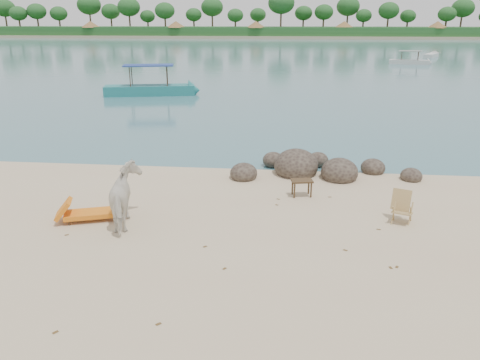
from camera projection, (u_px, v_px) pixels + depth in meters
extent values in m
plane|color=#386871|center=(285.00, 46.00, 95.19)|extent=(400.00, 400.00, 0.00)
cube|color=tan|center=(288.00, 34.00, 170.47)|extent=(420.00, 90.00, 1.40)
cube|color=#1E4C1E|center=(287.00, 31.00, 136.92)|extent=(420.00, 18.00, 2.40)
ellipsoid|color=#2F241F|center=(244.00, 174.00, 15.23)|extent=(0.89, 0.98, 0.67)
ellipsoid|color=#2F241F|center=(296.00, 166.00, 15.69)|extent=(1.48, 1.63, 1.11)
ellipsoid|color=#2F241F|center=(339.00, 173.00, 15.19)|extent=(1.20, 1.31, 0.90)
ellipsoid|color=#2F241F|center=(373.00, 169.00, 15.85)|extent=(0.82, 0.90, 0.61)
ellipsoid|color=#2F241F|center=(411.00, 177.00, 15.09)|extent=(0.69, 0.76, 0.51)
ellipsoid|color=#2F241F|center=(273.00, 161.00, 16.75)|extent=(0.76, 0.84, 0.57)
ellipsoid|color=#2F241F|center=(318.00, 161.00, 16.78)|extent=(0.74, 0.81, 0.55)
imported|color=silver|center=(127.00, 198.00, 11.59)|extent=(1.27, 1.91, 1.48)
plane|color=brown|center=(225.00, 270.00, 9.69)|extent=(0.14, 0.14, 0.00)
plane|color=brown|center=(330.00, 198.00, 13.61)|extent=(0.11, 0.11, 0.00)
plane|color=brown|center=(56.00, 334.00, 7.72)|extent=(0.14, 0.14, 0.00)
plane|color=brown|center=(67.00, 236.00, 11.21)|extent=(0.14, 0.14, 0.00)
plane|color=brown|center=(390.00, 269.00, 9.73)|extent=(0.12, 0.12, 0.00)
plane|color=brown|center=(397.00, 268.00, 9.76)|extent=(0.13, 0.13, 0.00)
plane|color=brown|center=(378.00, 230.00, 11.51)|extent=(0.13, 0.13, 0.00)
plane|color=brown|center=(345.00, 251.00, 10.47)|extent=(0.14, 0.14, 0.00)
plane|color=brown|center=(205.00, 248.00, 10.63)|extent=(0.14, 0.14, 0.00)
plane|color=brown|center=(277.00, 206.00, 13.03)|extent=(0.14, 0.14, 0.00)
plane|color=brown|center=(278.00, 200.00, 13.45)|extent=(0.13, 0.13, 0.00)
plane|color=brown|center=(159.00, 325.00, 7.93)|extent=(0.14, 0.14, 0.00)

